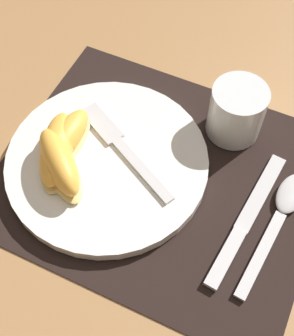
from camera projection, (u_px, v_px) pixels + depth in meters
The scene contains 10 objects.
ground_plane at pixel (160, 178), 0.61m from camera, with size 3.00×3.00×0.00m, color #A37547.
placemat at pixel (160, 177), 0.61m from camera, with size 0.41×0.34×0.00m.
plate at pixel (107, 162), 0.61m from camera, with size 0.26×0.26×0.02m.
juice_glass at pixel (236, 114), 0.62m from camera, with size 0.07×0.07×0.08m.
knife at pixel (245, 221), 0.57m from camera, with size 0.04×0.20×0.01m.
spoon at pixel (284, 209), 0.58m from camera, with size 0.04×0.19×0.01m.
fork at pixel (120, 144), 0.61m from camera, with size 0.17×0.10×0.00m.
citrus_wedge_0 at pixel (65, 140), 0.60m from camera, with size 0.04×0.11×0.03m.
citrus_wedge_1 at pixel (57, 150), 0.59m from camera, with size 0.08×0.12×0.04m.
citrus_wedge_2 at pixel (60, 163), 0.58m from camera, with size 0.11×0.10×0.05m.
Camera 1 is at (0.12, -0.29, 0.53)m, focal length 50.00 mm.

